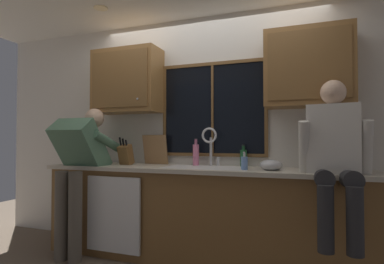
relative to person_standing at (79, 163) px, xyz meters
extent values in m
cube|color=silver|center=(1.20, 0.66, 0.32)|extent=(5.57, 0.12, 2.55)
cylinder|color=#FFEAB2|center=(0.24, 0.00, 1.59)|extent=(0.14, 0.14, 0.01)
cube|color=black|center=(1.27, 0.60, 0.57)|extent=(1.10, 0.02, 0.95)
cube|color=brown|center=(1.27, 0.59, 1.06)|extent=(1.17, 0.02, 0.04)
cube|color=brown|center=(1.27, 0.59, 0.08)|extent=(1.17, 0.02, 0.04)
cube|color=brown|center=(0.70, 0.59, 0.57)|extent=(0.04, 0.02, 0.95)
cube|color=brown|center=(1.83, 0.59, 0.57)|extent=(0.03, 0.02, 0.95)
cube|color=brown|center=(1.27, 0.58, 0.57)|extent=(0.02, 0.02, 0.95)
cube|color=brown|center=(1.20, 0.31, -0.51)|extent=(3.17, 0.58, 0.88)
cube|color=beige|center=(1.20, 0.29, -0.05)|extent=(3.23, 0.62, 0.04)
cube|color=white|center=(0.42, 0.00, -0.50)|extent=(0.60, 0.02, 0.74)
cube|color=olive|center=(0.30, 0.44, 0.91)|extent=(0.78, 0.33, 0.72)
cube|color=brown|center=(0.30, 0.27, 0.91)|extent=(0.70, 0.01, 0.62)
sphere|color=#B2B2B7|center=(0.53, 0.26, 0.67)|extent=(0.02, 0.02, 0.02)
cube|color=olive|center=(2.23, 0.44, 0.91)|extent=(0.78, 0.33, 0.72)
cube|color=brown|center=(2.23, 0.27, 0.91)|extent=(0.70, 0.01, 0.62)
sphere|color=#B2B2B7|center=(2.47, 0.26, 0.67)|extent=(0.02, 0.02, 0.02)
cube|color=silver|center=(1.27, 0.30, -0.04)|extent=(0.80, 0.46, 0.02)
cube|color=beige|center=(1.07, 0.30, -0.14)|extent=(0.36, 0.42, 0.20)
cube|color=beige|center=(1.47, 0.30, -0.14)|extent=(0.36, 0.42, 0.20)
cube|color=silver|center=(1.27, 0.30, -0.14)|extent=(0.04, 0.42, 0.20)
cylinder|color=silver|center=(1.27, 0.52, 0.12)|extent=(0.03, 0.03, 0.30)
torus|color=silver|center=(1.27, 0.46, 0.29)|extent=(0.16, 0.02, 0.16)
cylinder|color=silver|center=(1.35, 0.52, 0.02)|extent=(0.03, 0.03, 0.09)
cylinder|color=#595147|center=(-0.08, -0.16, -0.51)|extent=(0.13, 0.13, 0.88)
cylinder|color=#595147|center=(0.09, -0.16, -0.51)|extent=(0.13, 0.13, 0.88)
cube|color=#4C7259|center=(0.00, 0.01, 0.16)|extent=(0.44, 0.52, 0.60)
sphere|color=beige|center=(0.00, 0.24, 0.48)|extent=(0.21, 0.21, 0.21)
cylinder|color=#4C7259|center=(-0.22, 0.19, 0.21)|extent=(0.09, 0.52, 0.26)
cylinder|color=#4C7259|center=(0.22, 0.19, 0.21)|extent=(0.09, 0.52, 0.26)
cylinder|color=#262628|center=(2.33, -0.08, -0.05)|extent=(0.14, 0.43, 0.16)
cylinder|color=#262628|center=(2.51, -0.08, -0.05)|extent=(0.14, 0.43, 0.16)
cylinder|color=#262628|center=(2.33, -0.30, -0.30)|extent=(0.11, 0.11, 0.46)
cylinder|color=#262628|center=(2.51, -0.30, -0.30)|extent=(0.11, 0.11, 0.46)
cube|color=beige|center=(2.42, 0.13, 0.25)|extent=(0.42, 0.25, 0.56)
sphere|color=beige|center=(2.42, 0.13, 0.63)|extent=(0.20, 0.20, 0.20)
cylinder|color=beige|center=(2.19, 0.08, 0.17)|extent=(0.08, 0.20, 0.47)
cylinder|color=beige|center=(2.65, 0.08, 0.17)|extent=(0.08, 0.20, 0.47)
cube|color=brown|center=(0.35, 0.33, 0.07)|extent=(0.12, 0.18, 0.25)
cylinder|color=black|center=(0.31, 0.27, 0.22)|extent=(0.02, 0.05, 0.09)
cylinder|color=black|center=(0.35, 0.28, 0.22)|extent=(0.02, 0.04, 0.08)
cylinder|color=black|center=(0.38, 0.28, 0.21)|extent=(0.02, 0.04, 0.06)
cube|color=#997047|center=(0.61, 0.52, 0.13)|extent=(0.29, 0.09, 0.33)
ellipsoid|color=#B7B7BC|center=(1.91, 0.24, 0.01)|extent=(0.20, 0.20, 0.10)
cylinder|color=#668CCC|center=(1.68, 0.18, 0.02)|extent=(0.06, 0.06, 0.12)
cylinder|color=silver|center=(1.68, 0.18, 0.10)|extent=(0.02, 0.02, 0.04)
cylinder|color=silver|center=(1.68, 0.17, 0.13)|extent=(0.01, 0.04, 0.01)
cylinder|color=pink|center=(1.11, 0.48, 0.08)|extent=(0.07, 0.07, 0.22)
cylinder|color=#AD5B7A|center=(1.11, 0.48, 0.22)|extent=(0.03, 0.03, 0.06)
cylinder|color=black|center=(1.11, 0.48, 0.25)|extent=(0.03, 0.03, 0.01)
cylinder|color=#1E592D|center=(1.61, 0.53, 0.05)|extent=(0.07, 0.07, 0.17)
cylinder|color=#184724|center=(1.61, 0.53, 0.16)|extent=(0.03, 0.03, 0.04)
cylinder|color=black|center=(1.61, 0.53, 0.18)|extent=(0.03, 0.03, 0.01)
camera|label=1|loc=(2.21, -2.64, 0.24)|focal=29.22mm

